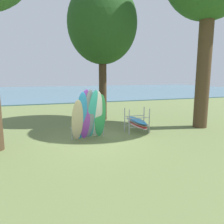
{
  "coord_description": "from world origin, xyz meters",
  "views": [
    {
      "loc": [
        -2.29,
        -9.03,
        2.88
      ],
      "look_at": [
        1.0,
        0.86,
        1.1
      ],
      "focal_mm": 34.37,
      "sensor_mm": 36.0,
      "label": 1
    }
  ],
  "objects": [
    {
      "name": "leaning_board_pile",
      "position": [
        -0.28,
        0.25,
        1.09
      ],
      "size": [
        1.69,
        0.88,
        2.31
      ],
      "color": "#C6B289",
      "rests_on": "ground"
    },
    {
      "name": "ground_plane",
      "position": [
        0.0,
        0.0,
        0.0
      ],
      "size": [
        80.0,
        80.0,
        0.0
      ],
      "primitive_type": "plane",
      "color": "olive"
    },
    {
      "name": "board_storage_rack",
      "position": [
        2.29,
        0.71,
        0.52
      ],
      "size": [
        1.15,
        2.13,
        1.25
      ],
      "color": "#9EA0A5",
      "rests_on": "ground"
    },
    {
      "name": "tree_mid_behind",
      "position": [
        1.54,
        4.38,
        6.0
      ],
      "size": [
        4.3,
        4.3,
        8.51
      ],
      "color": "#42301E",
      "rests_on": "ground"
    },
    {
      "name": "lake_water",
      "position": [
        0.0,
        31.21,
        0.05
      ],
      "size": [
        80.0,
        36.0,
        0.1
      ],
      "primitive_type": "cube",
      "color": "#477084",
      "rests_on": "ground"
    }
  ]
}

